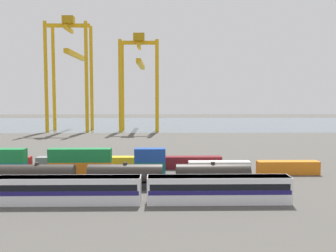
{
  "coord_description": "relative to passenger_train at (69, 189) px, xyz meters",
  "views": [
    {
      "loc": [
        14.2,
        -73.24,
        15.37
      ],
      "look_at": [
        16.29,
        37.28,
        6.65
      ],
      "focal_mm": 40.38,
      "sensor_mm": 36.0,
      "label": 1
    }
  ],
  "objects": [
    {
      "name": "shipping_container_13",
      "position": [
        6.54,
        25.98,
        -0.84
      ],
      "size": [
        12.1,
        2.44,
        2.6
      ],
      "primitive_type": "cube",
      "color": "gold",
      "rests_on": "ground_plane"
    },
    {
      "name": "shipping_container_5",
      "position": [
        11.05,
        19.85,
        -0.84
      ],
      "size": [
        6.04,
        2.44,
        2.6
      ],
      "primitive_type": "cube",
      "color": "#146066",
      "rests_on": "ground_plane"
    },
    {
      "name": "gantry_crane_west",
      "position": [
        -26.76,
        116.32,
        27.77
      ],
      "size": [
        18.63,
        38.07,
        49.9
      ],
      "color": "gold",
      "rests_on": "ground_plane"
    },
    {
      "name": "shipping_container_11",
      "position": [
        -20.41,
        25.98,
        -0.84
      ],
      "size": [
        12.1,
        2.44,
        2.6
      ],
      "primitive_type": "cube",
      "color": "#AD211C",
      "rests_on": "ground_plane"
    },
    {
      "name": "shipping_container_2",
      "position": [
        -16.18,
        19.85,
        1.76
      ],
      "size": [
        6.04,
        2.44,
        2.6
      ],
      "primitive_type": "cube",
      "color": "#197538",
      "rests_on": "shipping_container_1"
    },
    {
      "name": "shipping_container_4",
      "position": [
        -2.57,
        19.85,
        1.76
      ],
      "size": [
        12.1,
        2.44,
        2.6
      ],
      "primitive_type": "cube",
      "color": "#197538",
      "rests_on": "shipping_container_3"
    },
    {
      "name": "shipping_container_7",
      "position": [
        24.66,
        19.85,
        -0.84
      ],
      "size": [
        12.1,
        2.44,
        2.6
      ],
      "primitive_type": "cube",
      "color": "silver",
      "rests_on": "ground_plane"
    },
    {
      "name": "shipping_container_8",
      "position": [
        38.28,
        19.85,
        -0.84
      ],
      "size": [
        12.1,
        2.44,
        2.6
      ],
      "primitive_type": "cube",
      "color": "orange",
      "rests_on": "ground_plane"
    },
    {
      "name": "shipping_container_6",
      "position": [
        11.05,
        19.85,
        1.76
      ],
      "size": [
        6.04,
        2.44,
        2.6
      ],
      "primitive_type": "cube",
      "color": "#1C4299",
      "rests_on": "shipping_container_5"
    },
    {
      "name": "freight_tank_row",
      "position": [
        7.26,
        8.71,
        -0.03
      ],
      "size": [
        41.55,
        2.99,
        4.45
      ],
      "color": "#232326",
      "rests_on": "ground_plane"
    },
    {
      "name": "shipping_container_14",
      "position": [
        20.02,
        25.98,
        -0.84
      ],
      "size": [
        12.1,
        2.44,
        2.6
      ],
      "primitive_type": "cube",
      "color": "maroon",
      "rests_on": "ground_plane"
    },
    {
      "name": "gantry_crane_central",
      "position": [
        3.69,
        117.26,
        23.98
      ],
      "size": [
        17.3,
        41.14,
        42.66
      ],
      "color": "gold",
      "rests_on": "ground_plane"
    },
    {
      "name": "shipping_container_3",
      "position": [
        -2.57,
        19.85,
        -0.84
      ],
      "size": [
        12.1,
        2.44,
        2.6
      ],
      "primitive_type": "cube",
      "color": "orange",
      "rests_on": "ground_plane"
    },
    {
      "name": "passenger_train",
      "position": [
        0.0,
        0.0,
        0.0
      ],
      "size": [
        63.62,
        3.14,
        3.9
      ],
      "color": "silver",
      "rests_on": "ground_plane"
    },
    {
      "name": "ground_plane",
      "position": [
        -1.01,
        59.89,
        -2.14
      ],
      "size": [
        420.0,
        420.0,
        0.0
      ],
      "primitive_type": "plane",
      "color": "#4C4944"
    },
    {
      "name": "shipping_container_1",
      "position": [
        -16.18,
        19.85,
        -0.84
      ],
      "size": [
        6.04,
        2.44,
        2.6
      ],
      "primitive_type": "cube",
      "color": "#146066",
      "rests_on": "ground_plane"
    },
    {
      "name": "harbour_water",
      "position": [
        -1.01,
        159.66,
        -2.14
      ],
      "size": [
        400.0,
        110.0,
        0.01
      ],
      "primitive_type": "cube",
      "color": "slate",
      "rests_on": "ground_plane"
    },
    {
      "name": "shipping_container_12",
      "position": [
        -6.94,
        25.98,
        -0.84
      ],
      "size": [
        12.1,
        2.44,
        2.6
      ],
      "primitive_type": "cube",
      "color": "slate",
      "rests_on": "ground_plane"
    }
  ]
}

